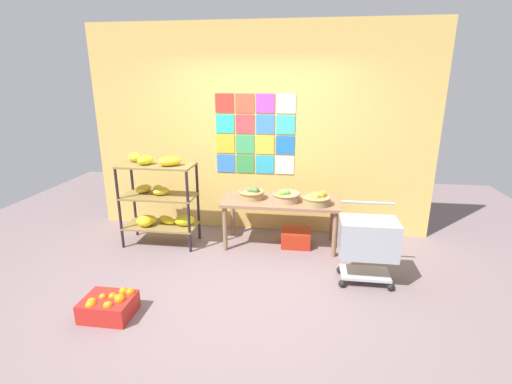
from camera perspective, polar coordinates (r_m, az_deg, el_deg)
The scene contains 10 objects.
ground at distance 4.27m, azimuth -2.46°, elevation -13.49°, with size 9.10×9.10×0.00m, color slate.
back_wall_with_art at distance 5.29m, azimuth 0.44°, elevation 9.26°, with size 4.84×0.07×2.91m.
banana_shelf_unit at distance 5.09m, azimuth -14.83°, elevation -0.61°, with size 0.97×0.47×1.24m.
display_table at distance 4.91m, azimuth 3.81°, elevation -2.12°, with size 1.52×0.63×0.64m.
fruit_basket_centre at distance 4.82m, azimuth 4.64°, elevation -0.64°, with size 0.36×0.36×0.17m.
fruit_basket_left at distance 4.91m, azimuth -0.63°, elevation -0.23°, with size 0.34×0.34×0.16m.
fruit_basket_right at distance 4.75m, azimuth 9.31°, elevation -1.05°, with size 0.37×0.37×0.18m.
produce_crate_under_table at distance 5.08m, azimuth 6.18°, elevation -7.00°, with size 0.38×0.36×0.22m, color #AA2714.
orange_crate_foreground at distance 3.92m, azimuth -21.66°, elevation -15.93°, with size 0.46×0.37×0.24m.
shopping_cart at distance 4.20m, azimuth 16.82°, elevation -7.08°, with size 0.61×0.45×0.87m.
Camera 1 is at (0.69, -3.62, 2.16)m, focal length 26.02 mm.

